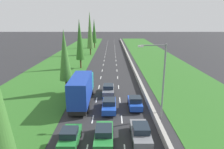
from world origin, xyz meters
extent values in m
plane|color=#28282B|center=(0.00, 60.00, 0.00)|extent=(300.00, 300.00, 0.00)
cube|color=#2D6623|center=(-12.65, 60.00, 0.02)|extent=(14.00, 140.00, 0.04)
cube|color=#2D6623|center=(14.35, 60.00, 0.02)|extent=(14.00, 140.00, 0.04)
cube|color=#9E9B93|center=(5.70, 60.00, 0.42)|extent=(0.44, 120.00, 0.85)
cube|color=white|center=(-1.75, 21.00, 0.01)|extent=(0.14, 2.00, 0.01)
cube|color=white|center=(-1.75, 27.00, 0.01)|extent=(0.14, 2.00, 0.01)
cube|color=white|center=(-1.75, 33.00, 0.01)|extent=(0.14, 2.00, 0.01)
cube|color=white|center=(-1.75, 39.00, 0.01)|extent=(0.14, 2.00, 0.01)
cube|color=white|center=(-1.75, 45.00, 0.01)|extent=(0.14, 2.00, 0.01)
cube|color=white|center=(-1.75, 51.00, 0.01)|extent=(0.14, 2.00, 0.01)
cube|color=white|center=(-1.75, 57.00, 0.01)|extent=(0.14, 2.00, 0.01)
cube|color=white|center=(-1.75, 63.00, 0.01)|extent=(0.14, 2.00, 0.01)
cube|color=white|center=(-1.75, 69.00, 0.01)|extent=(0.14, 2.00, 0.01)
cube|color=white|center=(-1.75, 75.00, 0.01)|extent=(0.14, 2.00, 0.01)
cube|color=white|center=(-1.75, 81.00, 0.01)|extent=(0.14, 2.00, 0.01)
cube|color=white|center=(-1.75, 87.00, 0.01)|extent=(0.14, 2.00, 0.01)
cube|color=white|center=(-1.75, 93.00, 0.01)|extent=(0.14, 2.00, 0.01)
cube|color=white|center=(-1.75, 99.00, 0.01)|extent=(0.14, 2.00, 0.01)
cube|color=white|center=(-1.75, 105.00, 0.01)|extent=(0.14, 2.00, 0.01)
cube|color=white|center=(-1.75, 111.00, 0.01)|extent=(0.14, 2.00, 0.01)
cube|color=white|center=(-1.75, 117.00, 0.01)|extent=(0.14, 2.00, 0.01)
cube|color=white|center=(1.75, 21.00, 0.01)|extent=(0.14, 2.00, 0.01)
cube|color=white|center=(1.75, 27.00, 0.01)|extent=(0.14, 2.00, 0.01)
cube|color=white|center=(1.75, 33.00, 0.01)|extent=(0.14, 2.00, 0.01)
cube|color=white|center=(1.75, 39.00, 0.01)|extent=(0.14, 2.00, 0.01)
cube|color=white|center=(1.75, 45.00, 0.01)|extent=(0.14, 2.00, 0.01)
cube|color=white|center=(1.75, 51.00, 0.01)|extent=(0.14, 2.00, 0.01)
cube|color=white|center=(1.75, 57.00, 0.01)|extent=(0.14, 2.00, 0.01)
cube|color=white|center=(1.75, 63.00, 0.01)|extent=(0.14, 2.00, 0.01)
cube|color=white|center=(1.75, 69.00, 0.01)|extent=(0.14, 2.00, 0.01)
cube|color=white|center=(1.75, 75.00, 0.01)|extent=(0.14, 2.00, 0.01)
cube|color=white|center=(1.75, 81.00, 0.01)|extent=(0.14, 2.00, 0.01)
cube|color=white|center=(1.75, 87.00, 0.01)|extent=(0.14, 2.00, 0.01)
cube|color=white|center=(1.75, 93.00, 0.01)|extent=(0.14, 2.00, 0.01)
cube|color=white|center=(1.75, 99.00, 0.01)|extent=(0.14, 2.00, 0.01)
cube|color=white|center=(1.75, 105.00, 0.01)|extent=(0.14, 2.00, 0.01)
cube|color=white|center=(1.75, 111.00, 0.01)|extent=(0.14, 2.00, 0.01)
cube|color=white|center=(1.75, 117.00, 0.01)|extent=(0.14, 2.00, 0.01)
cube|color=slate|center=(3.40, 16.86, 0.68)|extent=(1.76, 4.50, 0.72)
cube|color=#19232D|center=(3.40, 16.71, 1.34)|extent=(1.56, 1.90, 0.60)
cylinder|color=black|center=(2.60, 18.25, 0.32)|extent=(0.22, 0.64, 0.64)
cylinder|color=black|center=(4.20, 18.25, 0.32)|extent=(0.22, 0.64, 0.64)
cylinder|color=black|center=(2.60, 15.46, 0.32)|extent=(0.22, 0.64, 0.64)
cylinder|color=black|center=(4.20, 15.46, 0.32)|extent=(0.22, 0.64, 0.64)
cube|color=#237A33|center=(-0.21, 16.43, 0.68)|extent=(1.76, 4.50, 0.72)
cube|color=#19232D|center=(-0.21, 16.28, 1.34)|extent=(1.56, 1.90, 0.60)
cylinder|color=black|center=(-1.01, 17.82, 0.32)|extent=(0.22, 0.64, 0.64)
cylinder|color=black|center=(0.59, 17.82, 0.32)|extent=(0.22, 0.64, 0.64)
cylinder|color=black|center=(-1.01, 15.03, 0.32)|extent=(0.22, 0.64, 0.64)
cylinder|color=black|center=(0.59, 15.03, 0.32)|extent=(0.22, 0.64, 0.64)
cube|color=#1E47B7|center=(0.20, 23.44, 0.68)|extent=(1.76, 4.50, 0.72)
cube|color=#19232D|center=(0.20, 23.29, 1.34)|extent=(1.56, 1.90, 0.60)
cylinder|color=black|center=(-0.60, 24.83, 0.32)|extent=(0.22, 0.64, 0.64)
cylinder|color=black|center=(1.00, 24.83, 0.32)|extent=(0.22, 0.64, 0.64)
cylinder|color=black|center=(-0.60, 22.04, 0.32)|extent=(0.22, 0.64, 0.64)
cylinder|color=black|center=(1.00, 22.04, 0.32)|extent=(0.22, 0.64, 0.64)
cube|color=slate|center=(-0.01, 29.47, 0.68)|extent=(1.76, 4.50, 0.72)
cube|color=#19232D|center=(-0.01, 29.32, 1.34)|extent=(1.56, 1.90, 0.60)
cylinder|color=black|center=(-0.81, 30.86, 0.32)|extent=(0.22, 0.64, 0.64)
cylinder|color=black|center=(0.79, 30.86, 0.32)|extent=(0.22, 0.64, 0.64)
cylinder|color=black|center=(-0.81, 28.07, 0.32)|extent=(0.22, 0.64, 0.64)
cylinder|color=black|center=(0.79, 28.07, 0.32)|extent=(0.22, 0.64, 0.64)
cube|color=#1E47B7|center=(3.66, 24.19, 0.70)|extent=(1.68, 3.90, 0.76)
cube|color=#19232D|center=(3.66, 23.89, 1.40)|extent=(1.52, 1.60, 0.64)
cylinder|color=black|center=(2.90, 25.40, 0.32)|extent=(0.22, 0.64, 0.64)
cylinder|color=black|center=(4.42, 25.40, 0.32)|extent=(0.22, 0.64, 0.64)
cylinder|color=black|center=(2.90, 22.98, 0.32)|extent=(0.22, 0.64, 0.64)
cylinder|color=black|center=(4.42, 22.98, 0.32)|extent=(0.22, 0.64, 0.64)
cube|color=#237A33|center=(-3.41, 16.08, 0.70)|extent=(1.68, 3.90, 0.76)
cube|color=#19232D|center=(-3.41, 15.78, 1.40)|extent=(1.52, 1.60, 0.64)
cylinder|color=black|center=(-4.17, 17.29, 0.32)|extent=(0.22, 0.64, 0.64)
cylinder|color=black|center=(-2.65, 17.29, 0.32)|extent=(0.22, 0.64, 0.64)
cylinder|color=black|center=(-4.17, 14.87, 0.32)|extent=(0.22, 0.64, 0.64)
cylinder|color=black|center=(-2.65, 14.87, 0.32)|extent=(0.22, 0.64, 0.64)
cube|color=black|center=(-3.68, 25.89, 0.60)|extent=(2.20, 9.40, 0.56)
cube|color=teal|center=(-3.68, 29.49, 2.13)|extent=(2.40, 2.20, 2.50)
cube|color=#19389E|center=(-3.68, 24.79, 2.53)|extent=(2.44, 7.20, 3.30)
cylinder|color=black|center=(-4.80, 29.19, 0.32)|extent=(0.22, 0.64, 0.64)
cylinder|color=black|center=(-2.56, 29.19, 0.32)|extent=(0.22, 0.64, 0.64)
cylinder|color=black|center=(-4.80, 23.71, 0.32)|extent=(0.22, 0.64, 0.64)
cylinder|color=black|center=(-2.56, 23.71, 0.32)|extent=(0.22, 0.64, 0.64)
cylinder|color=black|center=(-4.80, 22.63, 0.32)|extent=(0.22, 0.64, 0.64)
cylinder|color=black|center=(-2.56, 22.63, 0.32)|extent=(0.22, 0.64, 0.64)
cylinder|color=#4C3823|center=(-6.84, 30.15, 1.10)|extent=(0.39, 0.39, 2.20)
cone|color=#3D752D|center=(-6.84, 30.15, 6.23)|extent=(2.06, 2.06, 8.07)
cylinder|color=#4C3823|center=(-7.20, 47.56, 1.10)|extent=(0.40, 0.40, 2.20)
cone|color=#2D6623|center=(-7.20, 47.56, 7.05)|extent=(2.10, 2.10, 9.70)
cylinder|color=#4C3823|center=(-6.84, 67.43, 1.10)|extent=(0.41, 0.41, 2.20)
cone|color=#4C7F38|center=(-6.84, 67.43, 8.35)|extent=(2.16, 2.16, 12.29)
cylinder|color=#4C3823|center=(-7.01, 85.48, 1.10)|extent=(0.40, 0.40, 2.20)
cone|color=#2D6623|center=(-7.01, 85.48, 7.24)|extent=(2.11, 2.11, 10.08)
cylinder|color=gray|center=(6.54, 21.31, 4.50)|extent=(0.20, 0.20, 9.00)
cylinder|color=gray|center=(5.14, 21.31, 8.85)|extent=(2.80, 0.12, 0.12)
cube|color=silver|center=(3.74, 21.31, 8.75)|extent=(0.60, 0.28, 0.20)
camera|label=1|loc=(0.57, -0.54, 11.49)|focal=31.76mm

